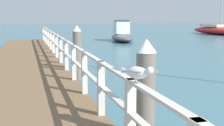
# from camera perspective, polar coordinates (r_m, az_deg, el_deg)

# --- Properties ---
(pier_deck) EXTENTS (2.66, 24.00, 0.35)m
(pier_deck) POSITION_cam_1_polar(r_m,az_deg,el_deg) (11.79, -15.46, -1.07)
(pier_deck) COLOR brown
(pier_deck) RESTS_ON ground_plane
(pier_railing) EXTENTS (0.12, 22.52, 0.99)m
(pier_railing) POSITION_cam_1_polar(r_m,az_deg,el_deg) (11.75, -9.51, 2.99)
(pier_railing) COLOR beige
(pier_railing) RESTS_ON pier_deck
(dock_piling_near) EXTENTS (0.29, 0.29, 1.82)m
(dock_piling_near) POSITION_cam_1_polar(r_m,az_deg,el_deg) (4.53, 6.25, -6.89)
(dock_piling_near) COLOR #6B6056
(dock_piling_near) RESTS_ON ground_plane
(dock_piling_far) EXTENTS (0.29, 0.29, 1.82)m
(dock_piling_far) POSITION_cam_1_polar(r_m,az_deg,el_deg) (10.34, -6.50, 2.00)
(dock_piling_far) COLOR #6B6056
(dock_piling_far) RESTS_ON ground_plane
(seagull_foreground) EXTENTS (0.33, 0.40, 0.21)m
(seagull_foreground) POSITION_cam_1_polar(r_m,az_deg,el_deg) (3.67, 4.83, -1.68)
(seagull_foreground) COLOR white
(seagull_foreground) RESTS_ON pier_railing
(boat_0) EXTENTS (3.17, 8.18, 9.06)m
(boat_0) POSITION_cam_1_polar(r_m,az_deg,el_deg) (36.75, 19.01, 5.78)
(boat_0) COLOR red
(boat_0) RESTS_ON ground_plane
(boat_1) EXTENTS (2.49, 5.08, 1.77)m
(boat_1) POSITION_cam_1_polar(r_m,az_deg,el_deg) (25.73, 1.89, 5.39)
(boat_1) COLOR #4C4C51
(boat_1) RESTS_ON ground_plane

